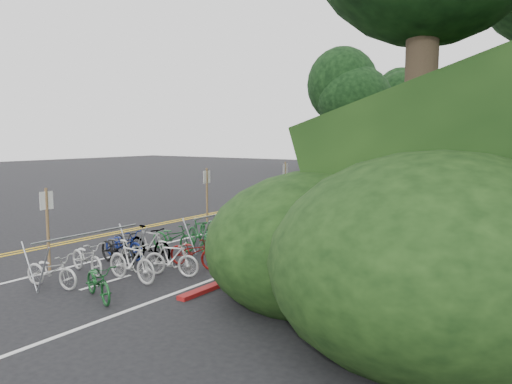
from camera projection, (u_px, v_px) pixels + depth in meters
ground at (94, 252)px, 16.25m from camera, size 120.00×120.00×0.00m
road_markings at (276, 214)px, 24.16m from camera, size 7.47×80.00×0.01m
red_curb at (391, 217)px, 22.85m from camera, size 0.25×28.00×0.10m
bike_rack_front at (89, 245)px, 13.08m from camera, size 1.17×3.21×1.24m
bike_racks_rest at (346, 194)px, 25.10m from camera, size 1.14×23.00×1.17m
signpost_near at (47, 223)px, 13.87m from camera, size 0.08×0.40×2.33m
signposts_rest at (314, 179)px, 27.21m from camera, size 0.08×18.40×2.50m
bike_front at (124, 244)px, 15.35m from camera, size 0.63×1.72×0.90m
bike_valet at (172, 247)px, 14.91m from camera, size 3.29×8.61×1.07m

